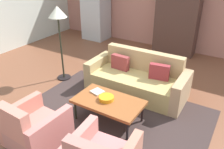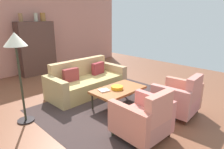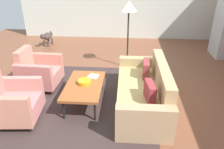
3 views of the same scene
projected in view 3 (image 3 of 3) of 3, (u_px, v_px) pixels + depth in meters
name	position (u px, v px, depth m)	size (l,w,h in m)	color
ground_plane	(111.00, 95.00, 4.60)	(10.10, 10.10, 0.00)	brown
area_rug	(88.00, 103.00, 4.35)	(3.40, 2.60, 0.01)	#3A2C2A
couch	(146.00, 93.00, 4.14)	(2.11, 0.93, 0.86)	tan
coffee_table	(84.00, 86.00, 4.18)	(1.20, 0.70, 0.42)	black
armchair_left	(38.00, 72.00, 4.82)	(0.83, 0.83, 0.88)	#2B2C1E
armchair_right	(11.00, 103.00, 3.74)	(0.87, 0.87, 0.88)	#29281C
fruit_bowl	(84.00, 82.00, 4.19)	(0.27, 0.27, 0.07)	orange
book_stack	(93.00, 76.00, 4.44)	(0.25, 0.24, 0.03)	beige
floor_lamp	(129.00, 13.00, 5.25)	(0.40, 0.40, 1.72)	black
dog	(47.00, 37.00, 7.34)	(0.70, 0.31, 0.48)	#423633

